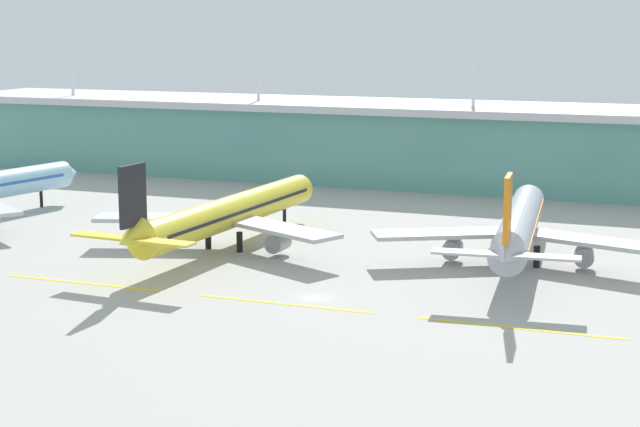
{
  "coord_description": "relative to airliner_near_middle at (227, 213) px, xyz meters",
  "views": [
    {
      "loc": [
        52.8,
        -137.49,
        40.28
      ],
      "look_at": [
        -9.97,
        28.75,
        7.0
      ],
      "focal_mm": 57.9,
      "sensor_mm": 36.0,
      "label": 1
    }
  ],
  "objects": [
    {
      "name": "ground_plane",
      "position": [
        26.5,
        -25.73,
        -6.45
      ],
      "size": [
        600.0,
        600.0,
        0.0
      ],
      "primitive_type": "plane",
      "color": "#A8A59E"
    },
    {
      "name": "terminal_building",
      "position": [
        26.5,
        85.65,
        3.76
      ],
      "size": [
        288.0,
        34.0,
        29.01
      ],
      "color": "#5B9E93",
      "rests_on": "ground"
    },
    {
      "name": "airliner_near_middle",
      "position": [
        0.0,
        0.0,
        0.0
      ],
      "size": [
        48.7,
        67.45,
        18.9
      ],
      "color": "yellow",
      "rests_on": "ground"
    },
    {
      "name": "airliner_far_middle",
      "position": [
        50.77,
        6.36,
        -0.01
      ],
      "size": [
        48.54,
        61.69,
        18.9
      ],
      "color": "#ADB2BC",
      "rests_on": "ground"
    },
    {
      "name": "taxiway_stripe_mid_west",
      "position": [
        -10.5,
        -30.45,
        -6.43
      ],
      "size": [
        28.0,
        0.7,
        0.04
      ],
      "primitive_type": "cube",
      "color": "yellow",
      "rests_on": "ground"
    },
    {
      "name": "taxiway_stripe_centre",
      "position": [
        23.5,
        -30.45,
        -6.43
      ],
      "size": [
        28.0,
        0.7,
        0.04
      ],
      "primitive_type": "cube",
      "color": "yellow",
      "rests_on": "ground"
    },
    {
      "name": "taxiway_stripe_mid_east",
      "position": [
        57.5,
        -30.45,
        -6.43
      ],
      "size": [
        28.0,
        0.7,
        0.04
      ],
      "primitive_type": "cube",
      "color": "yellow",
      "rests_on": "ground"
    }
  ]
}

